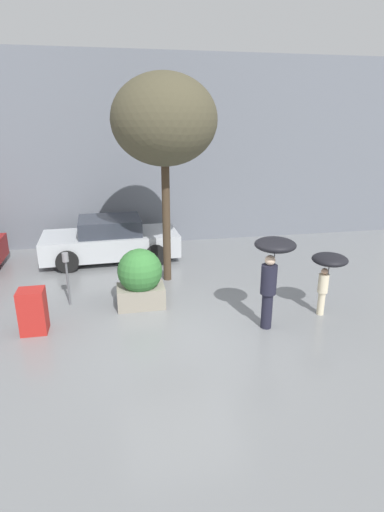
# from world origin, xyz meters

# --- Properties ---
(ground_plane) EXTENTS (40.00, 40.00, 0.00)m
(ground_plane) POSITION_xyz_m (0.00, 0.00, 0.00)
(ground_plane) COLOR slate
(building_facade) EXTENTS (18.00, 0.30, 6.00)m
(building_facade) POSITION_xyz_m (0.00, 6.50, 3.00)
(building_facade) COLOR slate
(building_facade) RESTS_ON ground
(planter_box) EXTENTS (1.05, 0.99, 1.34)m
(planter_box) POSITION_xyz_m (-0.67, 1.41, 0.69)
(planter_box) COLOR gray
(planter_box) RESTS_ON ground
(person_adult) EXTENTS (0.80, 0.80, 1.85)m
(person_adult) POSITION_xyz_m (1.82, -0.02, 1.39)
(person_adult) COLOR #1E1E2D
(person_adult) RESTS_ON ground
(person_child) EXTENTS (0.74, 0.74, 1.36)m
(person_child) POSITION_xyz_m (3.18, 0.27, 1.11)
(person_child) COLOR beige
(person_child) RESTS_ON ground
(parked_car_near) EXTENTS (4.02, 2.07, 1.27)m
(parked_car_near) POSITION_xyz_m (-1.32, 4.84, 0.59)
(parked_car_near) COLOR #B7BCC1
(parked_car_near) RESTS_ON ground
(street_tree) EXTENTS (2.49, 2.49, 5.05)m
(street_tree) POSITION_xyz_m (0.13, 2.89, 3.97)
(street_tree) COLOR #423323
(street_tree) RESTS_ON ground
(parking_meter) EXTENTS (0.14, 0.14, 1.24)m
(parking_meter) POSITION_xyz_m (-2.26, 1.79, 0.89)
(parking_meter) COLOR #595B60
(parking_meter) RESTS_ON ground
(newspaper_box) EXTENTS (0.50, 0.44, 0.90)m
(newspaper_box) POSITION_xyz_m (-2.82, 0.63, 0.45)
(newspaper_box) COLOR #B2231E
(newspaper_box) RESTS_ON ground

